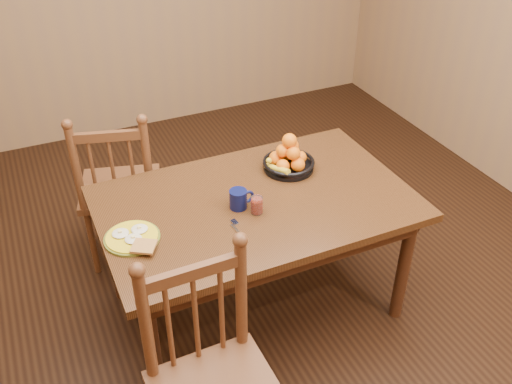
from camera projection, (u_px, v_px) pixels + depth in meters
name	position (u px, v px, depth m)	size (l,w,h in m)	color
room	(256.00, 92.00, 2.59)	(4.52, 5.02, 2.72)	black
dining_table	(256.00, 213.00, 2.98)	(1.60, 1.00, 0.75)	black
chair_far	(120.00, 189.00, 3.44)	(0.58, 0.57, 1.05)	#4A2716
breakfast_plate	(133.00, 237.00, 2.66)	(0.26, 0.31, 0.04)	#59601E
fork	(237.00, 229.00, 2.73)	(0.04, 0.18, 0.00)	silver
spoon	(126.00, 228.00, 2.73)	(0.06, 0.15, 0.01)	silver
coffee_mug	(239.00, 199.00, 2.85)	(0.13, 0.09, 0.10)	#0A0F39
juice_glass	(257.00, 206.00, 2.82)	(0.06, 0.06, 0.09)	silver
fruit_bowl	(288.00, 159.00, 3.14)	(0.29, 0.29, 0.22)	black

